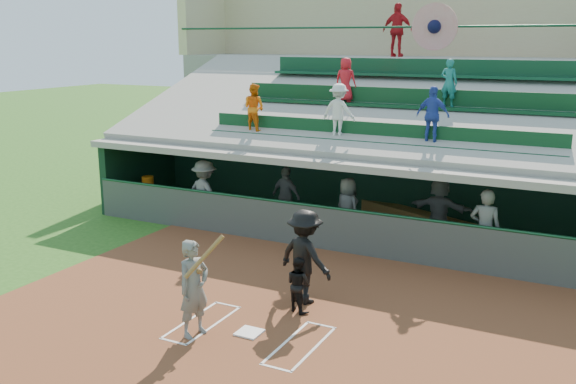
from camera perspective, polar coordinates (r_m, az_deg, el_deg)
The scene contains 19 objects.
ground at distance 11.92m, azimuth -3.46°, elevation -12.50°, with size 100.00×100.00×0.00m, color #265518.
dirt_slab at distance 12.30m, azimuth -2.26°, elevation -11.57°, with size 11.00×9.00×0.02m, color brown.
home_plate at distance 11.90m, azimuth -3.46°, elevation -12.35°, with size 0.43×0.43×0.03m, color white.
batters_box_chalk at distance 11.91m, azimuth -3.46°, elevation -12.40°, with size 2.65×1.85×0.01m.
dugout_floor at distance 17.66m, azimuth 7.71°, elevation -3.78°, with size 16.00×3.50×0.04m, color gray.
concourse_slab at distance 23.54m, azimuth 13.41°, elevation 5.97°, with size 20.00×3.00×4.60m, color gray.
grandstand at distance 20.68m, azimuth 11.38°, elevation 4.98°, with size 20.40×10.40×7.80m.
batter_at_plate at distance 11.60m, azimuth -8.36°, elevation -8.43°, with size 0.91×0.79×1.95m.
catcher at distance 12.57m, azimuth 0.95°, elevation -8.20°, with size 0.54×0.42×1.11m, color black.
home_umpire at distance 12.87m, azimuth 1.51°, elevation -5.76°, with size 1.24×0.71×1.92m, color black.
dugout_bench at distance 18.82m, azimuth 9.45°, elevation -1.92°, with size 16.32×0.49×0.49m, color olive.
white_table at distance 20.16m, azimuth -12.24°, elevation -0.68°, with size 0.82×0.61×0.72m, color silver.
water_cooler at distance 20.14m, azimuth -12.36°, elevation 0.87°, with size 0.36×0.36×0.36m, color #C45E0B.
dugout_player_a at distance 18.18m, azimuth -7.42°, elevation -0.13°, with size 1.22×0.70×1.88m, color #565853.
dugout_player_b at distance 18.20m, azimuth -0.16°, elevation -0.34°, with size 0.98×0.41×1.67m, color #5D605B.
dugout_player_c at distance 16.98m, azimuth 5.30°, elevation -1.46°, with size 0.80×0.52×1.64m, color #585A55.
dugout_player_d at distance 16.94m, azimuth 13.31°, elevation -1.61°, with size 1.63×0.52×1.76m, color #585A55.
dugout_player_e at distance 15.26m, azimuth 17.10°, elevation -3.22°, with size 0.69×0.45×1.90m, color #50534E.
concourse_staff_a at distance 23.34m, azimuth 9.71°, elevation 14.01°, with size 1.08×0.45×1.84m, color red.
Camera 1 is at (5.48, -9.21, 5.21)m, focal length 40.00 mm.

